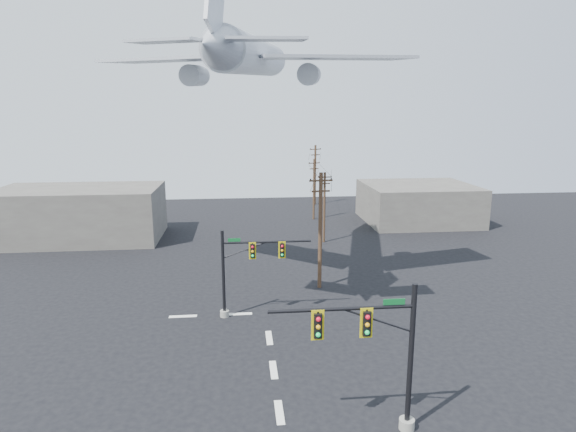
{
  "coord_description": "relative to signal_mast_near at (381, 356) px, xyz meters",
  "views": [
    {
      "loc": [
        -1.72,
        -21.04,
        14.57
      ],
      "look_at": [
        0.94,
        5.0,
        8.83
      ],
      "focal_mm": 30.0,
      "sensor_mm": 36.0,
      "label": 1
    }
  ],
  "objects": [
    {
      "name": "airliner",
      "position": [
        -4.97,
        20.17,
        14.83
      ],
      "size": [
        24.76,
        26.49,
        7.14
      ],
      "rotation": [
        0.0,
        -0.06,
        1.35
      ],
      "color": "#ADB3B9"
    },
    {
      "name": "signal_mast_far",
      "position": [
        -6.04,
        13.57,
        -0.38
      ],
      "size": [
        6.58,
        0.71,
        6.42
      ],
      "color": "gray",
      "rests_on": "ground"
    },
    {
      "name": "building_left",
      "position": [
        -24.42,
        36.93,
        -0.85
      ],
      "size": [
        18.0,
        10.0,
        6.0
      ],
      "primitive_type": "cube",
      "color": "#625E56",
      "rests_on": "ground"
    },
    {
      "name": "utility_pole_a",
      "position": [
        0.4,
        18.75,
        1.24
      ],
      "size": [
        1.95,
        0.36,
        9.73
      ],
      "rotation": [
        0.0,
        0.0,
        0.12
      ],
      "color": "#472E1E",
      "rests_on": "ground"
    },
    {
      "name": "power_lines",
      "position": [
        3.26,
        36.94,
        4.12
      ],
      "size": [
        7.1,
        36.44,
        0.71
      ],
      "color": "black"
    },
    {
      "name": "utility_pole_c",
      "position": [
        3.91,
        44.59,
        0.48
      ],
      "size": [
        1.63,
        0.67,
        8.27
      ],
      "rotation": [
        0.0,
        0.0,
        0.34
      ],
      "color": "#472E1E",
      "rests_on": "ground"
    },
    {
      "name": "lane_markings",
      "position": [
        -4.42,
        7.26,
        -3.84
      ],
      "size": [
        14.0,
        21.2,
        0.01
      ],
      "color": "white",
      "rests_on": "ground"
    },
    {
      "name": "building_right",
      "position": [
        17.58,
        41.93,
        -1.35
      ],
      "size": [
        14.0,
        12.0,
        5.0
      ],
      "primitive_type": "cube",
      "color": "#625E56",
      "rests_on": "ground"
    },
    {
      "name": "utility_pole_b",
      "position": [
        3.25,
        32.85,
        0.31
      ],
      "size": [
        1.61,
        0.27,
        7.95
      ],
      "rotation": [
        0.0,
        0.0,
        0.09
      ],
      "color": "#472E1E",
      "rests_on": "ground"
    },
    {
      "name": "ground",
      "position": [
        -4.42,
        1.93,
        -3.85
      ],
      "size": [
        120.0,
        120.0,
        0.0
      ],
      "primitive_type": "plane",
      "color": "black",
      "rests_on": "ground"
    },
    {
      "name": "utility_pole_d",
      "position": [
        5.74,
        55.19,
        1.05
      ],
      "size": [
        1.87,
        0.75,
        9.36
      ],
      "rotation": [
        0.0,
        0.0,
        0.33
      ],
      "color": "#472E1E",
      "rests_on": "ground"
    },
    {
      "name": "signal_mast_near",
      "position": [
        0.0,
        0.0,
        0.0
      ],
      "size": [
        6.82,
        0.79,
        7.19
      ],
      "color": "gray",
      "rests_on": "ground"
    }
  ]
}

